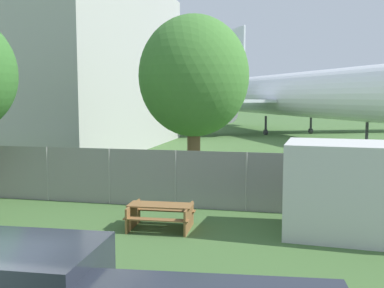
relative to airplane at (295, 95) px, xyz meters
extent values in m
cube|color=#B2B2AD|center=(-22.60, -15.78, 2.31)|extent=(23.12, 21.66, 12.94)
cylinder|color=gray|center=(-9.52, -32.39, -3.12)|extent=(0.07, 0.07, 2.08)
cylinder|color=gray|center=(-6.98, -32.39, -3.12)|extent=(0.07, 0.07, 2.08)
cylinder|color=gray|center=(-4.43, -32.39, -3.12)|extent=(0.07, 0.07, 2.08)
cylinder|color=gray|center=(-1.89, -32.39, -3.12)|extent=(0.07, 0.07, 2.08)
cylinder|color=gray|center=(0.66, -32.39, -3.12)|extent=(0.07, 0.07, 2.08)
cube|color=gray|center=(-4.43, -32.39, -3.12)|extent=(56.00, 0.01, 2.08)
cylinder|color=white|center=(0.22, -0.39, 0.05)|extent=(20.37, 31.43, 4.49)
cone|color=white|center=(-9.39, 16.67, 0.05)|extent=(6.28, 6.87, 4.04)
cube|color=white|center=(7.93, 5.88, -0.62)|extent=(15.77, 9.87, 0.30)
cylinder|color=#939399|center=(5.76, 5.12, -1.78)|extent=(3.74, 4.51, 2.02)
cube|color=white|center=(-9.14, -3.73, -0.62)|extent=(14.84, 12.89, 0.30)
cylinder|color=#939399|center=(-7.36, -2.27, -1.78)|extent=(3.74, 4.51, 2.02)
cube|color=white|center=(-7.46, 13.25, 5.67)|extent=(2.19, 3.64, 6.74)
cube|color=white|center=(-7.35, 13.05, 0.50)|extent=(10.37, 7.98, 0.20)
cylinder|color=#2D2D33|center=(5.57, -9.89, -3.18)|extent=(0.24, 0.24, 1.97)
cylinder|color=#2D2D33|center=(5.57, -9.89, -3.89)|extent=(0.54, 0.64, 0.56)
cylinder|color=#2D2D33|center=(1.74, 2.39, -3.18)|extent=(0.24, 0.24, 1.97)
cylinder|color=#2D2D33|center=(1.74, 2.39, -3.89)|extent=(0.54, 0.64, 0.56)
cylinder|color=#2D2D33|center=(-2.95, -0.25, -3.18)|extent=(0.24, 0.24, 1.97)
cylinder|color=#2D2D33|center=(-2.95, -0.25, -3.89)|extent=(0.54, 0.64, 0.56)
cube|color=silver|center=(1.86, -34.56, -2.82)|extent=(4.91, 2.79, 2.70)
cube|color=brown|center=(-4.21, -35.06, -3.43)|extent=(1.97, 0.85, 0.04)
cube|color=brown|center=(-4.23, -34.50, -3.73)|extent=(1.95, 0.37, 0.04)
cube|color=brown|center=(-4.18, -35.62, -3.73)|extent=(1.95, 0.37, 0.04)
cube|color=brown|center=(-3.34, -35.02, -3.80)|extent=(0.13, 1.40, 0.74)
cube|color=brown|center=(-5.07, -35.11, -3.80)|extent=(0.13, 1.40, 0.74)
cylinder|color=brown|center=(-4.54, -28.74, -2.74)|extent=(0.57, 0.57, 2.86)
ellipsoid|color=#427A33|center=(-4.54, -28.74, 0.71)|extent=(4.75, 4.75, 5.23)
camera|label=1|loc=(-0.43, -47.82, -0.17)|focal=42.00mm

